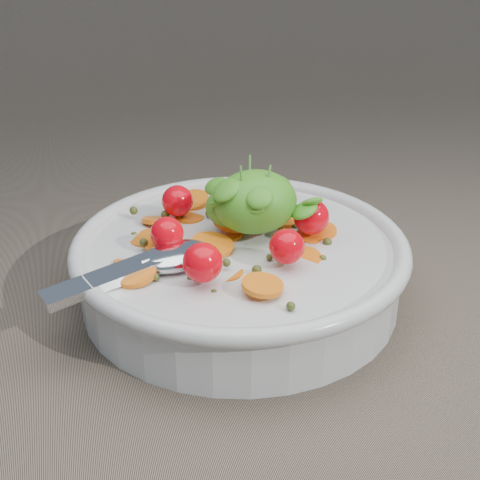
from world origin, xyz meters
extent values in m
plane|color=#7A6A57|center=(0.00, 0.00, 0.00)|extent=(6.00, 6.00, 0.00)
cylinder|color=silver|center=(0.02, -0.02, 0.03)|extent=(0.28, 0.28, 0.05)
torus|color=silver|center=(0.02, -0.02, 0.05)|extent=(0.30, 0.30, 0.02)
cylinder|color=silver|center=(0.02, -0.02, 0.00)|extent=(0.14, 0.14, 0.01)
cylinder|color=brown|center=(0.02, -0.02, 0.03)|extent=(0.26, 0.26, 0.04)
cylinder|color=orange|center=(0.07, 0.01, 0.06)|extent=(0.04, 0.04, 0.01)
cylinder|color=orange|center=(-0.04, 0.04, 0.06)|extent=(0.05, 0.05, 0.02)
cylinder|color=orange|center=(0.01, 0.00, 0.05)|extent=(0.04, 0.04, 0.01)
cylinder|color=orange|center=(-0.05, -0.02, 0.06)|extent=(0.04, 0.04, 0.01)
cylinder|color=orange|center=(0.00, 0.08, 0.06)|extent=(0.05, 0.05, 0.01)
cylinder|color=orange|center=(-0.01, 0.04, 0.05)|extent=(0.03, 0.03, 0.01)
cylinder|color=orange|center=(-0.01, -0.02, 0.05)|extent=(0.04, 0.04, 0.01)
cylinder|color=orange|center=(-0.07, -0.06, 0.06)|extent=(0.05, 0.05, 0.01)
cylinder|color=orange|center=(0.05, 0.04, 0.06)|extent=(0.05, 0.05, 0.01)
cylinder|color=orange|center=(0.10, -0.02, 0.06)|extent=(0.03, 0.03, 0.01)
cylinder|color=orange|center=(0.07, -0.06, 0.05)|extent=(0.04, 0.04, 0.01)
cylinder|color=orange|center=(0.00, -0.03, 0.06)|extent=(0.05, 0.05, 0.01)
cylinder|color=orange|center=(0.00, -0.07, 0.05)|extent=(0.04, 0.04, 0.01)
cylinder|color=orange|center=(0.02, 0.01, 0.06)|extent=(0.04, 0.04, 0.01)
cylinder|color=orange|center=(0.09, -0.02, 0.05)|extent=(0.04, 0.04, 0.01)
cylinder|color=orange|center=(-0.08, -0.03, 0.05)|extent=(0.03, 0.03, 0.02)
cylinder|color=orange|center=(-0.05, 0.01, 0.06)|extent=(0.05, 0.05, 0.01)
cylinder|color=orange|center=(0.02, -0.11, 0.06)|extent=(0.04, 0.04, 0.01)
sphere|color=#3D4517|center=(0.06, -0.02, 0.06)|extent=(0.01, 0.01, 0.01)
sphere|color=#3D4517|center=(-0.06, 0.05, 0.06)|extent=(0.01, 0.01, 0.01)
sphere|color=#3D4517|center=(0.01, 0.04, 0.06)|extent=(0.01, 0.01, 0.01)
sphere|color=#3D4517|center=(-0.03, 0.04, 0.06)|extent=(0.01, 0.01, 0.01)
sphere|color=#3D4517|center=(0.03, -0.14, 0.06)|extent=(0.01, 0.01, 0.01)
sphere|color=#3D4517|center=(0.04, -0.06, 0.06)|extent=(0.01, 0.01, 0.01)
sphere|color=#3D4517|center=(0.05, 0.00, 0.06)|extent=(0.01, 0.01, 0.01)
sphere|color=#3D4517|center=(-0.06, -0.01, 0.06)|extent=(0.01, 0.01, 0.01)
sphere|color=#3D4517|center=(0.08, 0.00, 0.06)|extent=(0.01, 0.01, 0.01)
sphere|color=#3D4517|center=(-0.02, -0.09, 0.05)|extent=(0.01, 0.01, 0.01)
sphere|color=#3D4517|center=(0.08, -0.07, 0.05)|extent=(0.01, 0.01, 0.01)
sphere|color=#3D4517|center=(-0.07, 0.02, 0.05)|extent=(0.01, 0.01, 0.01)
sphere|color=#3D4517|center=(0.00, -0.06, 0.06)|extent=(0.01, 0.01, 0.01)
sphere|color=#3D4517|center=(-0.06, -0.07, 0.06)|extent=(0.01, 0.01, 0.01)
sphere|color=#3D4517|center=(-0.03, -0.07, 0.05)|extent=(0.01, 0.01, 0.01)
sphere|color=#3D4517|center=(0.10, -0.04, 0.06)|extent=(0.01, 0.01, 0.01)
sphere|color=#3D4517|center=(0.02, -0.08, 0.06)|extent=(0.01, 0.01, 0.01)
sphere|color=#3D4517|center=(-0.01, -0.02, 0.06)|extent=(0.01, 0.01, 0.01)
sphere|color=#3D4517|center=(-0.02, 0.04, 0.06)|extent=(0.01, 0.01, 0.01)
sphere|color=red|center=(0.09, -0.03, 0.07)|extent=(0.03, 0.03, 0.03)
sphere|color=red|center=(0.06, 0.05, 0.07)|extent=(0.03, 0.03, 0.03)
sphere|color=red|center=(-0.02, 0.04, 0.07)|extent=(0.03, 0.03, 0.03)
sphere|color=red|center=(-0.04, -0.02, 0.07)|extent=(0.03, 0.03, 0.03)
sphere|color=red|center=(-0.02, -0.08, 0.07)|extent=(0.03, 0.03, 0.03)
sphere|color=red|center=(0.05, -0.07, 0.07)|extent=(0.03, 0.03, 0.03)
ellipsoid|color=#4A9E23|center=(0.04, -0.01, 0.09)|extent=(0.08, 0.07, 0.06)
ellipsoid|color=#4A9E23|center=(0.02, 0.00, 0.08)|extent=(0.04, 0.04, 0.03)
ellipsoid|color=#4A9E23|center=(0.06, -0.02, 0.10)|extent=(0.04, 0.03, 0.03)
ellipsoid|color=#4A9E23|center=(0.03, 0.01, 0.10)|extent=(0.02, 0.03, 0.02)
ellipsoid|color=#4A9E23|center=(0.01, -0.02, 0.11)|extent=(0.04, 0.03, 0.02)
ellipsoid|color=#4A9E23|center=(0.04, -0.01, 0.11)|extent=(0.03, 0.03, 0.01)
ellipsoid|color=#4A9E23|center=(0.07, 0.02, 0.09)|extent=(0.03, 0.03, 0.02)
ellipsoid|color=#4A9E23|center=(0.03, -0.01, 0.09)|extent=(0.03, 0.03, 0.02)
ellipsoid|color=#4A9E23|center=(0.04, -0.04, 0.10)|extent=(0.03, 0.03, 0.02)
ellipsoid|color=#4A9E23|center=(0.04, -0.01, 0.11)|extent=(0.04, 0.03, 0.03)
ellipsoid|color=#4A9E23|center=(0.02, 0.04, 0.09)|extent=(0.03, 0.03, 0.02)
ellipsoid|color=#4A9E23|center=(0.04, 0.00, 0.10)|extent=(0.03, 0.03, 0.02)
ellipsoid|color=#4A9E23|center=(0.05, -0.01, 0.11)|extent=(0.03, 0.03, 0.01)
ellipsoid|color=#4A9E23|center=(0.09, -0.03, 0.09)|extent=(0.02, 0.02, 0.02)
ellipsoid|color=#4A9E23|center=(0.04, -0.01, 0.11)|extent=(0.03, 0.03, 0.02)
ellipsoid|color=#4A9E23|center=(0.03, -0.04, 0.10)|extent=(0.03, 0.03, 0.02)
ellipsoid|color=#4A9E23|center=(0.00, -0.01, 0.09)|extent=(0.02, 0.02, 0.02)
ellipsoid|color=#4A9E23|center=(0.05, -0.01, 0.11)|extent=(0.03, 0.03, 0.01)
ellipsoid|color=#4A9E23|center=(0.08, -0.03, 0.09)|extent=(0.04, 0.04, 0.02)
ellipsoid|color=#4A9E23|center=(0.03, 0.01, 0.09)|extent=(0.03, 0.03, 0.03)
cylinder|color=#4C8C33|center=(0.04, -0.03, 0.10)|extent=(0.02, 0.02, 0.05)
cylinder|color=#4C8C33|center=(0.04, 0.00, 0.10)|extent=(0.01, 0.02, 0.05)
cylinder|color=#4C8C33|center=(0.03, -0.02, 0.10)|extent=(0.00, 0.01, 0.05)
ellipsoid|color=silver|center=(-0.04, -0.04, 0.06)|extent=(0.08, 0.06, 0.02)
cube|color=silver|center=(-0.09, -0.06, 0.06)|extent=(0.13, 0.06, 0.02)
cylinder|color=silver|center=(-0.06, -0.05, 0.06)|extent=(0.03, 0.02, 0.01)
cube|color=white|center=(0.06, 0.16, 0.00)|extent=(0.15, 0.14, 0.01)
camera|label=1|loc=(-0.11, -0.53, 0.33)|focal=50.00mm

